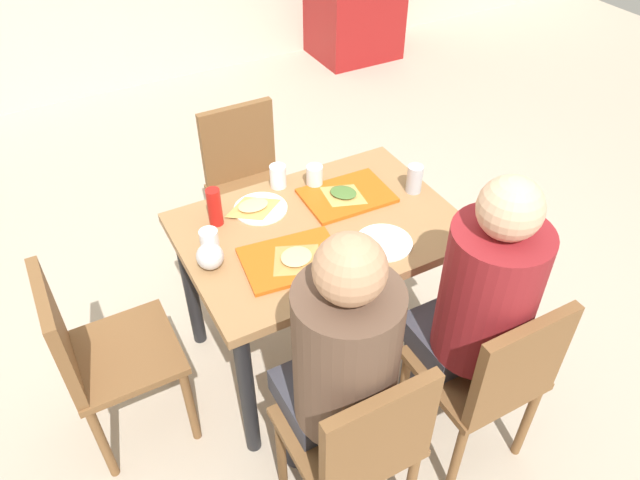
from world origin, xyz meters
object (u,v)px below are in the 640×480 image
Objects in this scene: chair_near_right at (492,375)px; plastic_cup_a at (278,176)px; main_table at (320,246)px; pizza_slice_b at (343,194)px; person_in_red at (339,361)px; plastic_cup_c at (210,242)px; plastic_cup_b at (370,263)px; condiment_bottle at (215,207)px; chair_near_left at (360,441)px; paper_plate_center at (261,208)px; soda_can at (414,179)px; pizza_slice_a at (296,258)px; plastic_cup_d at (315,177)px; paper_plate_near_edge at (384,243)px; foil_bundle at (210,256)px; tray_red_near at (292,260)px; person_in_brown_jacket at (477,301)px; chair_far_side at (248,178)px; chair_left_end at (97,352)px; tray_red_far at (347,195)px.

chair_near_right is 8.65× the size of plastic_cup_a.
pizza_slice_b is (0.17, 0.11, 0.13)m from main_table.
person_in_red is 0.70m from plastic_cup_c.
plastic_cup_b is 0.66m from condiment_bottle.
person_in_red is at bearing -76.59° from plastic_cup_c.
chair_near_left is 3.93× the size of paper_plate_center.
plastic_cup_c is 0.90m from soda_can.
plastic_cup_d is at bearing 54.14° from pizza_slice_a.
paper_plate_near_edge is at bearing -83.25° from plastic_cup_d.
person_in_red is 0.95m from plastic_cup_d.
plastic_cup_d is 1.00× the size of foil_bundle.
main_table is 1.25× the size of chair_near_right.
plastic_cup_d reaches higher than tray_red_near.
chair_near_right is 8.65× the size of plastic_cup_b.
plastic_cup_a is 1.00× the size of plastic_cup_d.
person_in_red reaches higher than pizza_slice_b.
person_in_brown_jacket is at bearing -82.35° from pizza_slice_b.
chair_near_right is at bearing -103.60° from soda_can.
plastic_cup_a is at bearing -93.52° from chair_far_side.
chair_left_end is at bearing 169.08° from paper_plate_near_edge.
person_in_red is 7.97× the size of condiment_bottle.
plastic_cup_d is (0.54, 0.19, 0.00)m from plastic_cup_c.
main_table is 0.85× the size of person_in_red.
main_table is 8.88× the size of soda_can.
paper_plate_center is 2.20× the size of plastic_cup_d.
chair_near_left is at bearing -98.44° from pizza_slice_a.
plastic_cup_a is 1.00× the size of plastic_cup_c.
tray_red_near is (0.74, -0.13, 0.24)m from chair_left_end.
plastic_cup_a reaches higher than pizza_slice_b.
condiment_bottle is at bearing 95.56° from person_in_red.
plastic_cup_c is (-0.43, -0.71, 0.28)m from chair_far_side.
condiment_bottle reaches higher than chair_far_side.
chair_far_side is 1.02m from paper_plate_near_edge.
chair_far_side is 8.65× the size of plastic_cup_b.
plastic_cup_c is 0.57m from plastic_cup_d.
person_in_red is 0.98m from plastic_cup_a.
chair_near_left is 3.93× the size of paper_plate_near_edge.
person_in_red is 0.54m from person_in_brown_jacket.
chair_left_end reaches higher than tray_red_near.
chair_far_side is at bearing 121.70° from soda_can.
soda_can reaches higher than main_table.
chair_near_left is 1.00× the size of chair_far_side.
plastic_cup_c reaches higher than pizza_slice_b.
soda_can is at bearing 14.84° from pizza_slice_a.
foil_bundle is (-0.43, -0.34, 0.00)m from plastic_cup_a.
plastic_cup_c is (-0.27, -0.15, 0.05)m from paper_plate_center.
person_in_brown_jacket is 0.43m from paper_plate_near_edge.
chair_far_side reaches higher than tray_red_far.
foil_bundle is (-0.19, 0.61, 0.04)m from person_in_red.
person_in_brown_jacket is (1.20, -0.62, 0.25)m from chair_left_end.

